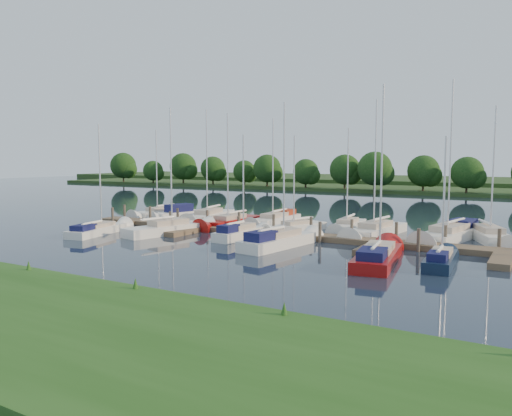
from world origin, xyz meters
The scene contains 23 objects.
ground centered at (0.00, 0.00, 0.00)m, with size 260.00×260.00×0.00m, color #1A2335.
near_bank centered at (0.00, -16.00, 0.25)m, with size 90.00×10.00×0.50m, color #214B15.
dock centered at (0.00, 7.31, 0.20)m, with size 40.00×6.00×0.40m.
mooring_pilings centered at (0.00, 8.43, 0.60)m, with size 38.24×2.84×2.00m.
far_shore centered at (0.00, 75.00, 0.30)m, with size 180.00×30.00×0.60m, color #223E18.
distant_hill centered at (0.00, 100.00, 0.70)m, with size 220.00×40.00×1.40m, color #324B20.
treeline centered at (-0.23, 61.78, 4.10)m, with size 145.25×9.10×8.12m.
sailboat_n_0 centered at (-18.57, 14.04, 0.27)m, with size 2.29×7.71×9.73m.
motorboat centered at (-15.66, 13.64, 0.37)m, with size 3.08×6.09×1.85m.
sailboat_n_2 centered at (-11.55, 13.55, 0.28)m, with size 3.53×9.22×11.61m.
sailboat_n_3 centered at (-7.27, 10.97, 0.27)m, with size 2.40×8.52×10.82m.
sailboat_n_4 centered at (-4.37, 14.51, 0.32)m, with size 2.05×8.17×10.46m.
sailboat_n_5 centered at (-0.57, 11.20, 0.27)m, with size 3.39×6.67×8.57m.
sailboat_n_6 centered at (3.08, 14.20, 0.27)m, with size 2.19×7.28×9.29m.
sailboat_n_7 centered at (6.22, 12.00, 0.28)m, with size 3.08×9.00×11.40m.
sailboat_n_8 centered at (11.85, 12.85, 0.34)m, with size 4.05×10.08×12.68m.
sailboat_n_9 centered at (14.51, 13.96, 0.28)m, with size 4.52×8.18×10.66m.
sailboat_s_0 centered at (-14.14, 1.46, 0.31)m, with size 3.11×7.54×9.46m.
sailboat_s_1 centered at (-9.09, 4.48, 0.29)m, with size 3.76×8.53×10.95m.
sailboat_s_2 centered at (-2.64, 5.47, 0.34)m, with size 1.71×6.50×8.59m.
sailboat_s_3 centered at (1.83, 3.60, 0.34)m, with size 2.97×8.37×10.74m.
sailboat_s_4 centered at (9.47, 1.92, 0.32)m, with size 3.09×8.86×11.13m.
sailboat_s_5 centered at (12.95, 2.80, 0.32)m, with size 1.74×6.14×7.96m.
Camera 1 is at (18.04, -27.70, 6.32)m, focal length 35.00 mm.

